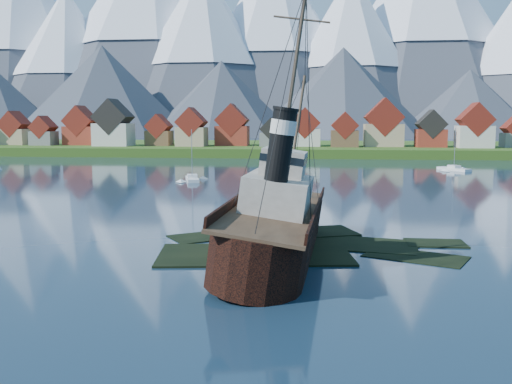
# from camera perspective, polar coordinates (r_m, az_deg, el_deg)

# --- Properties ---
(ground) EXTENTS (1400.00, 1400.00, 0.00)m
(ground) POSITION_cam_1_polar(r_m,az_deg,el_deg) (55.77, 3.18, -5.94)
(ground) COLOR #152A3D
(ground) RESTS_ON ground
(shoal) EXTENTS (31.71, 21.24, 1.14)m
(shoal) POSITION_cam_1_polar(r_m,az_deg,el_deg) (57.88, 5.06, -5.82)
(shoal) COLOR black
(shoal) RESTS_ON ground
(shore_bank) EXTENTS (600.00, 80.00, 3.20)m
(shore_bank) POSITION_cam_1_polar(r_m,az_deg,el_deg) (224.59, 5.51, 4.01)
(shore_bank) COLOR #274814
(shore_bank) RESTS_ON ground
(seawall) EXTENTS (600.00, 2.50, 2.00)m
(seawall) POSITION_cam_1_polar(r_m,az_deg,el_deg) (186.67, 5.36, 3.35)
(seawall) COLOR #3F3D38
(seawall) RESTS_ON ground
(town) EXTENTS (250.96, 16.69, 17.30)m
(town) POSITION_cam_1_polar(r_m,az_deg,el_deg) (209.54, -3.67, 6.26)
(town) COLOR maroon
(town) RESTS_ON ground
(mountains) EXTENTS (965.00, 340.00, 205.00)m
(mountains) POSITION_cam_1_polar(r_m,az_deg,el_deg) (540.94, 6.00, 15.41)
(mountains) COLOR #2D333D
(mountains) RESTS_ON ground
(tugboat_wreck) EXTENTS (7.35, 31.68, 25.10)m
(tugboat_wreck) POSITION_cam_1_polar(r_m,az_deg,el_deg) (54.08, 1.66, -2.94)
(tugboat_wreck) COLOR black
(tugboat_wreck) RESTS_ON ground
(sailboat_a) EXTENTS (4.77, 9.42, 11.16)m
(sailboat_a) POSITION_cam_1_polar(r_m,az_deg,el_deg) (119.53, -6.40, 1.25)
(sailboat_a) COLOR silver
(sailboat_a) RESTS_ON ground
(sailboat_e) EXTENTS (7.09, 9.33, 11.05)m
(sailboat_e) POSITION_cam_1_polar(r_m,az_deg,el_deg) (150.78, 19.18, 2.14)
(sailboat_e) COLOR silver
(sailboat_e) RESTS_ON ground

